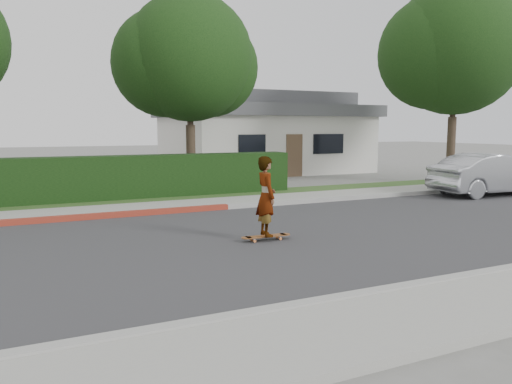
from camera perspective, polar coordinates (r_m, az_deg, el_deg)
ground at (r=10.79m, az=-0.07°, el=-5.55°), size 120.00×120.00×0.00m
road at (r=10.79m, az=-0.07°, el=-5.52°), size 60.00×8.00×0.01m
curb_near at (r=7.41m, az=13.89°, el=-11.22°), size 60.00×0.20×0.15m
sidewalk_near at (r=6.79m, az=18.82°, el=-13.29°), size 60.00×1.60×0.12m
curb_far at (r=14.52m, az=-7.01°, el=-1.96°), size 60.00×0.20×0.15m
curb_red_section at (r=13.82m, az=-27.12°, el=-3.18°), size 12.00×0.21×0.15m
sidewalk_far at (r=15.37m, az=-8.07°, el=-1.52°), size 60.00×1.60×0.12m
planting_strip at (r=16.89m, az=-9.70°, el=-0.79°), size 60.00×1.60×0.10m
hedge at (r=16.86m, az=-20.17°, el=1.24°), size 15.00×1.00×1.50m
tree_center at (r=19.79m, az=-7.84°, el=14.52°), size 5.66×4.84×7.44m
tree_right at (r=23.69m, az=21.49°, el=14.65°), size 6.32×5.60×8.56m
house at (r=28.41m, az=0.71°, el=6.71°), size 10.60×8.60×4.30m
skateboard at (r=10.73m, az=1.15°, el=-5.09°), size 1.13×0.27×0.10m
skateboarder at (r=10.58m, az=1.16°, el=-0.49°), size 0.47×0.66×1.70m
car_silver at (r=19.78m, az=25.31°, el=1.83°), size 4.66×1.91×1.50m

